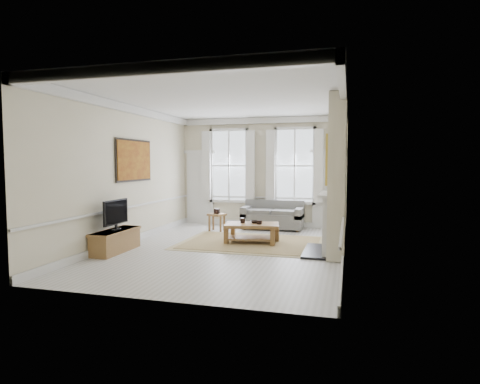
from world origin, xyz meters
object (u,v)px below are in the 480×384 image
(sofa, at_px, (273,217))
(coffee_table, at_px, (252,227))
(side_table, at_px, (217,217))
(tv_stand, at_px, (116,241))

(sofa, relative_size, coffee_table, 1.27)
(sofa, relative_size, side_table, 3.33)
(side_table, height_order, coffee_table, side_table)
(tv_stand, bearing_deg, side_table, 68.01)
(sofa, distance_m, side_table, 1.72)
(side_table, bearing_deg, sofa, 29.12)
(coffee_table, distance_m, tv_stand, 3.23)
(coffee_table, bearing_deg, tv_stand, -157.20)
(sofa, bearing_deg, coffee_table, -92.39)
(sofa, bearing_deg, tv_stand, -124.63)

